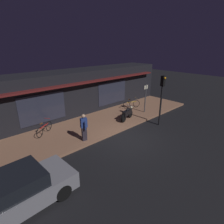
% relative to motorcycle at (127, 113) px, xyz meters
% --- Properties ---
extents(ground_plane, '(60.00, 60.00, 0.00)m').
position_rel_motorcycle_xyz_m(ground_plane, '(-1.98, -1.99, -0.65)').
color(ground_plane, black).
extents(sidewalk_slab, '(18.00, 4.00, 0.15)m').
position_rel_motorcycle_xyz_m(sidewalk_slab, '(-1.98, 1.01, -0.57)').
color(sidewalk_slab, '#8C6047').
rests_on(sidewalk_slab, ground_plane).
extents(storefront_building, '(18.00, 3.30, 3.60)m').
position_rel_motorcycle_xyz_m(storefront_building, '(-1.98, 4.39, 1.16)').
color(storefront_building, black).
rests_on(storefront_building, ground_plane).
extents(motorcycle, '(1.67, 0.70, 0.97)m').
position_rel_motorcycle_xyz_m(motorcycle, '(0.00, 0.00, 0.00)').
color(motorcycle, black).
rests_on(motorcycle, sidewalk_slab).
extents(bicycle_parked, '(1.56, 0.68, 0.91)m').
position_rel_motorcycle_xyz_m(bicycle_parked, '(2.32, 1.63, -0.14)').
color(bicycle_parked, black).
rests_on(bicycle_parked, sidewalk_slab).
extents(bicycle_extra, '(1.41, 0.95, 0.91)m').
position_rel_motorcycle_xyz_m(bicycle_extra, '(-5.66, 1.95, -0.14)').
color(bicycle_extra, black).
rests_on(bicycle_extra, sidewalk_slab).
extents(person_photographer, '(0.42, 0.61, 1.67)m').
position_rel_motorcycle_xyz_m(person_photographer, '(-4.26, -0.49, 0.38)').
color(person_photographer, '#28232D').
rests_on(person_photographer, sidewalk_slab).
extents(sign_post, '(0.44, 0.09, 2.40)m').
position_rel_motorcycle_xyz_m(sign_post, '(2.31, 0.14, 0.86)').
color(sign_post, '#47474C').
rests_on(sign_post, sidewalk_slab).
extents(traffic_light_pole, '(0.24, 0.33, 3.60)m').
position_rel_motorcycle_xyz_m(traffic_light_pole, '(1.22, -2.05, 1.83)').
color(traffic_light_pole, black).
rests_on(traffic_light_pole, ground_plane).
extents(parked_car_near, '(4.17, 1.93, 1.42)m').
position_rel_motorcycle_xyz_m(parked_car_near, '(-8.77, -2.81, 0.06)').
color(parked_car_near, black).
rests_on(parked_car_near, ground_plane).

